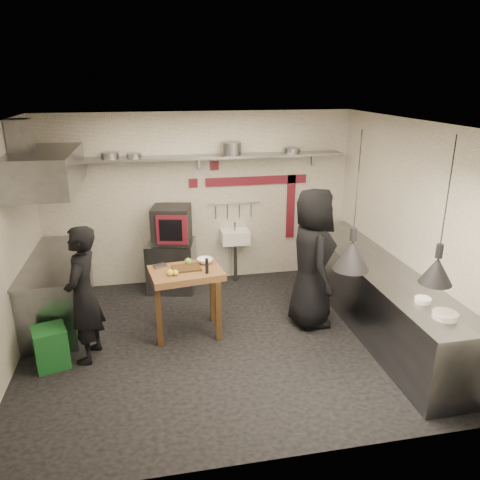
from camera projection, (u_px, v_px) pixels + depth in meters
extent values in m
plane|color=black|center=(221.00, 341.00, 6.16)|extent=(5.00, 5.00, 0.00)
plane|color=silver|center=(217.00, 123.00, 5.24)|extent=(5.00, 5.00, 0.00)
cube|color=silver|center=(200.00, 199.00, 7.65)|extent=(5.00, 0.04, 2.80)
cube|color=silver|center=(259.00, 325.00, 3.76)|extent=(5.00, 0.04, 2.80)
cube|color=silver|center=(407.00, 229.00, 6.16)|extent=(0.04, 4.20, 2.80)
cube|color=maroon|center=(257.00, 181.00, 7.71)|extent=(1.70, 0.02, 0.14)
cube|color=maroon|center=(291.00, 207.00, 7.98)|extent=(0.14, 0.02, 1.10)
cube|color=maroon|center=(214.00, 166.00, 7.50)|extent=(0.14, 0.02, 0.14)
cube|color=maroon|center=(193.00, 183.00, 7.52)|extent=(0.14, 0.02, 0.14)
cube|color=slate|center=(200.00, 157.00, 7.25)|extent=(4.60, 0.34, 0.04)
cube|color=slate|center=(74.00, 166.00, 7.07)|extent=(0.04, 0.06, 0.24)
cube|color=slate|center=(199.00, 162.00, 7.42)|extent=(0.04, 0.06, 0.24)
cube|color=slate|center=(313.00, 158.00, 7.77)|extent=(0.04, 0.06, 0.24)
cylinder|color=slate|center=(110.00, 156.00, 6.98)|extent=(0.31, 0.31, 0.09)
cylinder|color=slate|center=(134.00, 155.00, 7.05)|extent=(0.29, 0.29, 0.07)
cylinder|color=slate|center=(231.00, 148.00, 7.30)|extent=(0.34, 0.34, 0.20)
cylinder|color=slate|center=(292.00, 151.00, 7.50)|extent=(0.29, 0.29, 0.08)
cube|color=slate|center=(172.00, 265.00, 7.60)|extent=(0.86, 0.81, 0.80)
cube|color=black|center=(172.00, 224.00, 7.40)|extent=(0.68, 0.65, 0.58)
cube|color=maroon|center=(172.00, 230.00, 7.12)|extent=(0.47, 0.13, 0.46)
cube|color=black|center=(171.00, 230.00, 7.11)|extent=(0.35, 0.09, 0.34)
cube|color=white|center=(235.00, 237.00, 7.79)|extent=(0.46, 0.34, 0.22)
cylinder|color=slate|center=(235.00, 226.00, 7.73)|extent=(0.03, 0.03, 0.14)
cylinder|color=slate|center=(235.00, 262.00, 7.89)|extent=(0.06, 0.06, 0.66)
cylinder|color=slate|center=(233.00, 203.00, 7.74)|extent=(0.90, 0.02, 0.02)
cube|color=slate|center=(375.00, 296.00, 6.40)|extent=(0.70, 3.80, 0.90)
cube|color=slate|center=(378.00, 265.00, 6.25)|extent=(0.76, 3.90, 0.03)
cylinder|color=white|center=(445.00, 315.00, 4.82)|extent=(0.33, 0.33, 0.07)
cylinder|color=white|center=(423.00, 300.00, 5.17)|extent=(0.22, 0.22, 0.05)
cube|color=slate|center=(58.00, 290.00, 6.60)|extent=(0.70, 1.90, 0.90)
cube|color=slate|center=(54.00, 259.00, 6.44)|extent=(0.76, 2.00, 0.03)
cube|color=slate|center=(46.00, 170.00, 6.05)|extent=(0.78, 1.60, 0.50)
cube|color=slate|center=(20.00, 139.00, 5.87)|extent=(0.28, 0.28, 0.50)
cube|color=#175723|center=(51.00, 347.00, 5.56)|extent=(0.46, 0.46, 0.50)
cube|color=#452D16|center=(186.00, 268.00, 6.10)|extent=(0.38, 0.28, 0.02)
cylinder|color=black|center=(207.00, 266.00, 5.94)|extent=(0.05, 0.05, 0.20)
sphere|color=yellow|center=(170.00, 273.00, 5.89)|extent=(0.11, 0.11, 0.09)
sphere|color=yellow|center=(176.00, 273.00, 5.89)|extent=(0.09, 0.09, 0.07)
sphere|color=#679A3B|center=(188.00, 261.00, 6.22)|extent=(0.12, 0.12, 0.10)
cube|color=slate|center=(160.00, 266.00, 6.16)|extent=(0.19, 0.17, 0.03)
imported|color=white|center=(205.00, 261.00, 6.29)|extent=(0.23, 0.23, 0.07)
imported|color=black|center=(83.00, 295.00, 5.53)|extent=(0.53, 0.69, 1.70)
imported|color=black|center=(312.00, 258.00, 6.33)|extent=(0.66, 0.97, 1.93)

